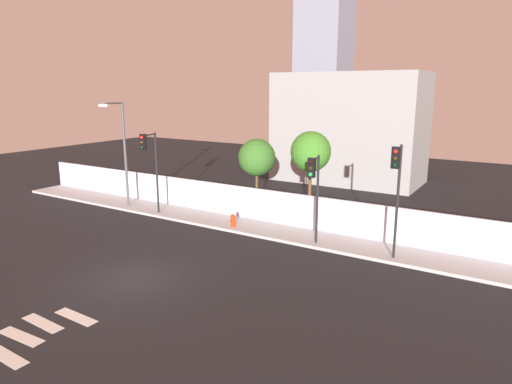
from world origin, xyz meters
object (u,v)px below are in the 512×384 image
fire_hydrant (233,220)px  roadside_tree_leftmost (257,158)px  traffic_light_right (150,156)px  traffic_light_left (397,179)px  traffic_light_center (314,181)px  street_lamp_curbside (122,146)px  roadside_tree_midleft (311,152)px

fire_hydrant → roadside_tree_leftmost: size_ratio=0.16×
traffic_light_right → fire_hydrant: traffic_light_right is taller
traffic_light_right → roadside_tree_leftmost: size_ratio=1.05×
traffic_light_right → traffic_light_left: bearing=0.5°
traffic_light_center → fire_hydrant: 5.70m
traffic_light_center → traffic_light_right: 10.42m
traffic_light_left → street_lamp_curbside: (-17.02, 0.41, 0.23)m
traffic_light_center → roadside_tree_midleft: (-1.92, 3.68, 0.80)m
street_lamp_curbside → traffic_light_right: bearing=-10.7°
fire_hydrant → roadside_tree_midleft: (3.04, 3.20, 3.57)m
street_lamp_curbside → fire_hydrant: (8.31, 0.01, -3.50)m
traffic_light_left → roadside_tree_leftmost: (-9.16, 3.62, -0.29)m
fire_hydrant → roadside_tree_midleft: 5.67m
traffic_light_right → fire_hydrant: bearing=5.7°
traffic_light_left → street_lamp_curbside: size_ratio=0.77×
traffic_light_right → fire_hydrant: size_ratio=6.71×
street_lamp_curbside → fire_hydrant: street_lamp_curbside is taller
roadside_tree_midleft → street_lamp_curbside: bearing=-164.2°
traffic_light_right → roadside_tree_midleft: 9.29m
fire_hydrant → roadside_tree_midleft: roadside_tree_midleft is taller
street_lamp_curbside → fire_hydrant: size_ratio=9.05×
traffic_light_center → traffic_light_right: (-10.41, -0.07, 0.38)m
fire_hydrant → roadside_tree_midleft: bearing=46.5°
fire_hydrant → traffic_light_center: bearing=-5.5°
roadside_tree_leftmost → roadside_tree_midleft: size_ratio=0.88×
traffic_light_right → roadside_tree_leftmost: 6.25m
roadside_tree_leftmost → roadside_tree_midleft: (3.49, 0.00, 0.59)m
street_lamp_curbside → roadside_tree_midleft: bearing=15.8°
traffic_light_right → street_lamp_curbside: 2.94m
traffic_light_right → roadside_tree_midleft: size_ratio=0.93×
traffic_light_center → roadside_tree_leftmost: roadside_tree_leftmost is taller
traffic_light_center → roadside_tree_leftmost: 6.55m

